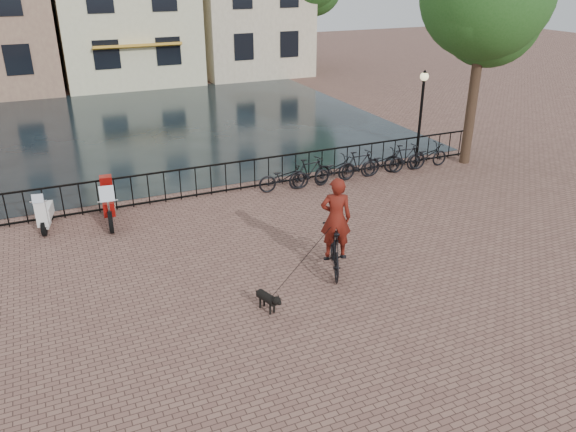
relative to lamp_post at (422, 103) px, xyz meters
name	(u,v)px	position (x,y,z in m)	size (l,w,h in m)	color
ground	(346,322)	(-7.20, -7.60, -2.38)	(100.00, 100.00, 0.00)	brown
canal_water	(164,125)	(-7.20, 9.70, -2.38)	(20.00, 20.00, 0.00)	black
railing	(226,178)	(-7.20, 0.40, -1.87)	(20.00, 0.05, 1.02)	black
lamp_post	(422,103)	(0.00, 0.00, 0.00)	(0.30, 0.30, 3.45)	black
cyclist	(335,231)	(-6.39, -5.55, -1.32)	(1.34, 2.10, 2.79)	black
dog	(267,300)	(-8.55, -6.53, -2.13)	(0.46, 0.78, 0.50)	black
motorcycle	(108,198)	(-10.99, -0.42, -1.65)	(0.68, 2.07, 1.45)	maroon
scooter	(45,207)	(-12.68, -0.11, -1.74)	(0.65, 1.43, 1.28)	white
parked_bike_0	(284,178)	(-5.40, -0.20, -1.93)	(0.60, 1.72, 0.90)	black
parked_bike_1	(310,172)	(-4.45, -0.20, -1.88)	(0.47, 1.66, 1.00)	black
parked_bike_2	(335,170)	(-3.50, -0.20, -1.93)	(0.60, 1.72, 0.90)	black
parked_bike_3	(359,165)	(-2.55, -0.20, -1.88)	(0.47, 1.66, 1.00)	black
parked_bike_4	(382,163)	(-1.60, -0.20, -1.93)	(0.60, 1.72, 0.90)	black
parked_bike_5	(405,158)	(-0.65, -0.20, -1.88)	(0.47, 1.66, 1.00)	black
parked_bike_6	(427,156)	(0.30, -0.20, -1.93)	(0.60, 1.72, 0.90)	black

